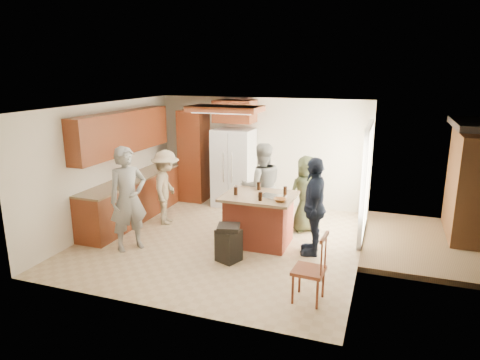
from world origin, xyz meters
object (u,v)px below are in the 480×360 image
(person_front_left, at_px, (128,199))
(spindle_chair, at_px, (310,271))
(person_behind_left, at_px, (262,187))
(person_behind_right, at_px, (306,194))
(kitchen_island, at_px, (259,219))
(refrigerator, at_px, (234,168))
(trash_bin, at_px, (229,243))
(person_side_right, at_px, (314,206))
(person_counter, at_px, (166,187))

(person_front_left, height_order, spindle_chair, person_front_left)
(person_behind_left, distance_m, person_behind_right, 0.89)
(kitchen_island, bearing_deg, person_front_left, -154.81)
(refrigerator, bearing_deg, spindle_chair, -56.32)
(kitchen_island, bearing_deg, person_behind_left, 103.37)
(trash_bin, bearing_deg, kitchen_island, 73.80)
(person_behind_left, bearing_deg, trash_bin, 60.13)
(person_front_left, xyz_separation_m, person_behind_left, (1.91, 1.75, -0.06))
(person_behind_right, relative_size, kitchen_island, 1.18)
(person_behind_left, bearing_deg, person_side_right, 116.88)
(refrigerator, distance_m, trash_bin, 3.13)
(person_side_right, bearing_deg, person_behind_right, -170.64)
(person_side_right, distance_m, spindle_chair, 1.68)
(person_side_right, bearing_deg, person_behind_left, -133.92)
(person_side_right, xyz_separation_m, person_counter, (-3.13, 0.49, -0.08))
(person_behind_right, xyz_separation_m, spindle_chair, (0.58, -2.66, -0.30))
(person_side_right, bearing_deg, person_counter, -107.08)
(person_behind_right, distance_m, kitchen_island, 1.20)
(person_front_left, bearing_deg, person_behind_left, -11.96)
(person_behind_right, height_order, refrigerator, refrigerator)
(person_behind_right, xyz_separation_m, person_side_right, (0.33, -1.05, 0.10))
(person_front_left, xyz_separation_m, person_counter, (-0.02, 1.38, -0.16))
(kitchen_island, distance_m, spindle_chair, 2.12)
(person_behind_right, xyz_separation_m, person_counter, (-2.80, -0.55, 0.02))
(person_counter, xyz_separation_m, trash_bin, (1.86, -1.28, -0.45))
(person_behind_right, height_order, person_counter, person_counter)
(person_front_left, relative_size, person_side_right, 1.08)
(refrigerator, relative_size, kitchen_island, 1.41)
(person_behind_left, xyz_separation_m, refrigerator, (-1.05, 1.27, 0.03))
(person_front_left, bearing_deg, trash_bin, -51.23)
(person_behind_right, bearing_deg, person_side_right, 72.59)
(person_behind_left, height_order, refrigerator, refrigerator)
(person_behind_right, bearing_deg, person_front_left, 0.01)
(spindle_chair, bearing_deg, person_behind_right, 102.20)
(person_counter, bearing_deg, refrigerator, -45.94)
(kitchen_island, distance_m, trash_bin, 0.93)
(person_side_right, relative_size, trash_bin, 2.72)
(person_front_left, height_order, trash_bin, person_front_left)
(person_behind_right, distance_m, refrigerator, 2.21)
(person_behind_left, relative_size, person_behind_right, 1.15)
(person_front_left, distance_m, spindle_chair, 3.46)
(person_behind_left, bearing_deg, person_counter, -16.53)
(person_front_left, relative_size, trash_bin, 2.94)
(person_side_right, distance_m, refrigerator, 3.10)
(person_behind_right, xyz_separation_m, trash_bin, (-0.94, -1.83, -0.44))
(person_behind_right, bearing_deg, person_counter, -23.70)
(person_front_left, relative_size, refrigerator, 1.03)
(person_behind_right, relative_size, person_counter, 0.98)
(person_side_right, bearing_deg, refrigerator, -141.52)
(person_front_left, distance_m, kitchen_island, 2.35)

